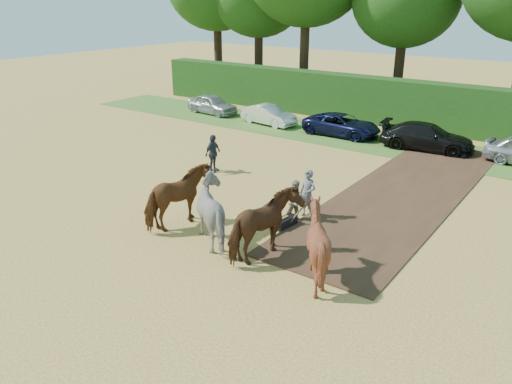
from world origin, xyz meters
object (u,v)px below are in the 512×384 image
at_px(spectator_far, 213,153).
at_px(parked_cars, 442,140).
at_px(plough_team, 243,218).
at_px(spectator_near, 296,201).

relative_size(spectator_far, parked_cars, 0.05).
height_order(plough_team, parked_cars, plough_team).
xyz_separation_m(spectator_near, plough_team, (-0.25, -2.97, 0.32)).
bearing_deg(spectator_near, plough_team, -150.65).
distance_m(spectator_near, plough_team, 3.00).
bearing_deg(parked_cars, spectator_far, -129.62).
xyz_separation_m(spectator_far, parked_cars, (8.02, 9.68, -0.23)).
xyz_separation_m(plough_team, parked_cars, (1.98, 15.21, -0.44)).
bearing_deg(spectator_far, spectator_near, -115.38).
bearing_deg(plough_team, parked_cars, 82.57).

